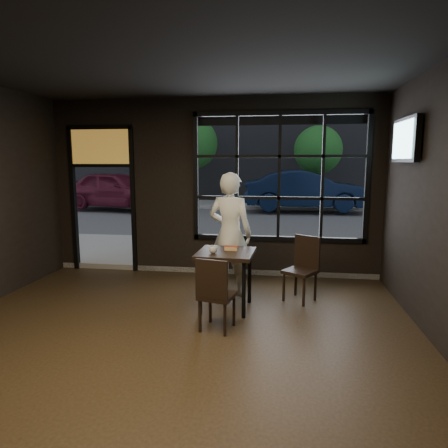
# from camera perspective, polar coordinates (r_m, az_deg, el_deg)

# --- Properties ---
(floor) EXTENTS (6.00, 7.00, 0.02)m
(floor) POSITION_cam_1_polar(r_m,az_deg,el_deg) (4.38, -9.85, -19.72)
(floor) COLOR black
(floor) RESTS_ON ground
(ceiling) EXTENTS (6.00, 7.00, 0.02)m
(ceiling) POSITION_cam_1_polar(r_m,az_deg,el_deg) (4.01, -11.21, 25.17)
(ceiling) COLOR black
(ceiling) RESTS_ON ground
(window_frame) EXTENTS (3.06, 0.12, 2.28)m
(window_frame) POSITION_cam_1_polar(r_m,az_deg,el_deg) (7.15, 7.89, 6.63)
(window_frame) COLOR black
(window_frame) RESTS_ON ground
(stained_transom) EXTENTS (1.20, 0.06, 0.70)m
(stained_transom) POSITION_cam_1_polar(r_m,az_deg,el_deg) (7.88, -17.21, 10.53)
(stained_transom) COLOR orange
(stained_transom) RESTS_ON ground
(street_asphalt) EXTENTS (60.00, 41.00, 0.04)m
(street_asphalt) POSITION_cam_1_polar(r_m,az_deg,el_deg) (27.75, 5.52, 4.59)
(street_asphalt) COLOR #545456
(street_asphalt) RESTS_ON ground
(building_across) EXTENTS (28.00, 12.00, 15.00)m
(building_across) POSITION_cam_1_polar(r_m,az_deg,el_deg) (27.22, 5.67, 20.42)
(building_across) COLOR #5B5956
(building_across) RESTS_ON ground
(cafe_table) EXTENTS (0.81, 0.81, 0.84)m
(cafe_table) POSITION_cam_1_polar(r_m,az_deg,el_deg) (5.70, 0.25, -7.99)
(cafe_table) COLOR black
(cafe_table) RESTS_ON floor
(chair_near) EXTENTS (0.48, 0.48, 0.93)m
(chair_near) POSITION_cam_1_polar(r_m,az_deg,el_deg) (5.01, -0.98, -9.84)
(chair_near) COLOR black
(chair_near) RESTS_ON floor
(chair_window) EXTENTS (0.58, 0.58, 0.97)m
(chair_window) POSITION_cam_1_polar(r_m,az_deg,el_deg) (6.09, 10.82, -6.38)
(chair_window) COLOR black
(chair_window) RESTS_ON floor
(man) EXTENTS (0.79, 0.61, 1.92)m
(man) POSITION_cam_1_polar(r_m,az_deg,el_deg) (6.23, 0.88, -1.40)
(man) COLOR silver
(man) RESTS_ON floor
(hotdog) EXTENTS (0.20, 0.09, 0.06)m
(hotdog) POSITION_cam_1_polar(r_m,az_deg,el_deg) (5.65, 1.03, -3.49)
(hotdog) COLOR tan
(hotdog) RESTS_ON cafe_table
(cup) EXTENTS (0.12, 0.12, 0.10)m
(cup) POSITION_cam_1_polar(r_m,az_deg,el_deg) (5.48, -1.57, -3.69)
(cup) COLOR silver
(cup) RESTS_ON cafe_table
(tv) EXTENTS (0.12, 1.04, 0.61)m
(tv) POSITION_cam_1_polar(r_m,az_deg,el_deg) (6.16, 24.56, 10.87)
(tv) COLOR black
(tv) RESTS_ON wall_right
(navy_car) EXTENTS (4.95, 1.83, 1.62)m
(navy_car) POSITION_cam_1_polar(r_m,az_deg,el_deg) (16.57, 11.58, 4.73)
(navy_car) COLOR black
(navy_car) RESTS_ON street_asphalt
(maroon_car) EXTENTS (4.88, 2.67, 1.57)m
(maroon_car) POSITION_cam_1_polar(r_m,az_deg,el_deg) (17.50, -15.07, 4.75)
(maroon_car) COLOR maroon
(maroon_car) RESTS_ON street_asphalt
(tree_left) EXTENTS (2.40, 2.40, 4.10)m
(tree_left) POSITION_cam_1_polar(r_m,az_deg,el_deg) (18.85, -4.63, 11.39)
(tree_left) COLOR #332114
(tree_left) RESTS_ON street_asphalt
(tree_right) EXTENTS (2.13, 2.13, 3.64)m
(tree_right) POSITION_cam_1_polar(r_m,az_deg,el_deg) (18.48, 13.29, 10.23)
(tree_right) COLOR #332114
(tree_right) RESTS_ON street_asphalt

